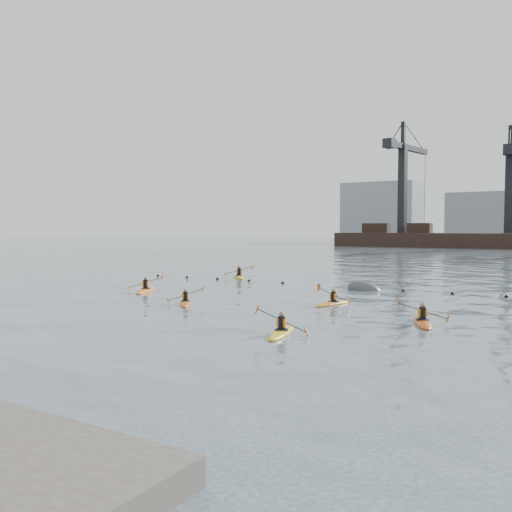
{
  "coord_description": "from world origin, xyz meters",
  "views": [
    {
      "loc": [
        13.97,
        -12.11,
        4.02
      ],
      "look_at": [
        1.35,
        8.47,
        2.8
      ],
      "focal_mm": 38.0,
      "sensor_mm": 36.0,
      "label": 1
    }
  ],
  "objects_px": {
    "kayaker_1": "(281,332)",
    "kayaker_2": "(146,290)",
    "kayaker_5": "(239,276)",
    "mooring_buoy": "(364,290)",
    "kayaker_4": "(422,321)",
    "kayaker_3": "(333,303)",
    "kayaker_0": "(185,302)"
  },
  "relations": [
    {
      "from": "kayaker_2",
      "to": "kayaker_5",
      "type": "relative_size",
      "value": 1.04
    },
    {
      "from": "kayaker_0",
      "to": "kayaker_3",
      "type": "relative_size",
      "value": 0.86
    },
    {
      "from": "kayaker_3",
      "to": "kayaker_5",
      "type": "height_order",
      "value": "kayaker_5"
    },
    {
      "from": "kayaker_2",
      "to": "kayaker_4",
      "type": "height_order",
      "value": "kayaker_2"
    },
    {
      "from": "kayaker_3",
      "to": "mooring_buoy",
      "type": "bearing_deg",
      "value": 109.03
    },
    {
      "from": "kayaker_1",
      "to": "mooring_buoy",
      "type": "xyz_separation_m",
      "value": [
        -2.57,
        15.95,
        -0.09
      ]
    },
    {
      "from": "kayaker_0",
      "to": "kayaker_2",
      "type": "distance_m",
      "value": 6.65
    },
    {
      "from": "kayaker_0",
      "to": "kayaker_2",
      "type": "relative_size",
      "value": 0.8
    },
    {
      "from": "kayaker_4",
      "to": "kayaker_1",
      "type": "bearing_deg",
      "value": 30.23
    },
    {
      "from": "kayaker_1",
      "to": "mooring_buoy",
      "type": "bearing_deg",
      "value": 85.58
    },
    {
      "from": "kayaker_0",
      "to": "kayaker_4",
      "type": "bearing_deg",
      "value": -34.7
    },
    {
      "from": "kayaker_1",
      "to": "kayaker_2",
      "type": "xyz_separation_m",
      "value": [
        -14.17,
        7.74,
        0.01
      ]
    },
    {
      "from": "kayaker_5",
      "to": "kayaker_4",
      "type": "bearing_deg",
      "value": -75.64
    },
    {
      "from": "kayaker_3",
      "to": "kayaker_0",
      "type": "bearing_deg",
      "value": -138.69
    },
    {
      "from": "kayaker_1",
      "to": "kayaker_4",
      "type": "height_order",
      "value": "kayaker_1"
    },
    {
      "from": "kayaker_3",
      "to": "kayaker_4",
      "type": "xyz_separation_m",
      "value": [
        5.53,
        -3.41,
        0.0
      ]
    },
    {
      "from": "kayaker_2",
      "to": "kayaker_5",
      "type": "distance_m",
      "value": 11.28
    },
    {
      "from": "kayaker_1",
      "to": "kayaker_5",
      "type": "xyz_separation_m",
      "value": [
        -14.43,
        19.02,
        0.02
      ]
    },
    {
      "from": "kayaker_1",
      "to": "kayaker_4",
      "type": "relative_size",
      "value": 0.97
    },
    {
      "from": "kayaker_2",
      "to": "mooring_buoy",
      "type": "height_order",
      "value": "kayaker_2"
    },
    {
      "from": "kayaker_1",
      "to": "kayaker_2",
      "type": "height_order",
      "value": "kayaker_2"
    },
    {
      "from": "kayaker_1",
      "to": "kayaker_3",
      "type": "distance_m",
      "value": 8.64
    },
    {
      "from": "kayaker_4",
      "to": "kayaker_5",
      "type": "bearing_deg",
      "value": -58.68
    },
    {
      "from": "kayaker_5",
      "to": "kayaker_0",
      "type": "bearing_deg",
      "value": -105.76
    },
    {
      "from": "kayaker_3",
      "to": "kayaker_5",
      "type": "distance_m",
      "value": 16.64
    },
    {
      "from": "kayaker_2",
      "to": "kayaker_3",
      "type": "xyz_separation_m",
      "value": [
        12.64,
        0.77,
        -0.01
      ]
    },
    {
      "from": "kayaker_2",
      "to": "kayaker_3",
      "type": "bearing_deg",
      "value": -23.49
    },
    {
      "from": "kayaker_1",
      "to": "kayaker_3",
      "type": "relative_size",
      "value": 1.0
    },
    {
      "from": "kayaker_1",
      "to": "mooring_buoy",
      "type": "distance_m",
      "value": 16.15
    },
    {
      "from": "kayaker_0",
      "to": "kayaker_4",
      "type": "height_order",
      "value": "kayaker_4"
    },
    {
      "from": "mooring_buoy",
      "to": "kayaker_2",
      "type": "bearing_deg",
      "value": -144.74
    },
    {
      "from": "kayaker_4",
      "to": "kayaker_2",
      "type": "bearing_deg",
      "value": -29.9
    }
  ]
}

